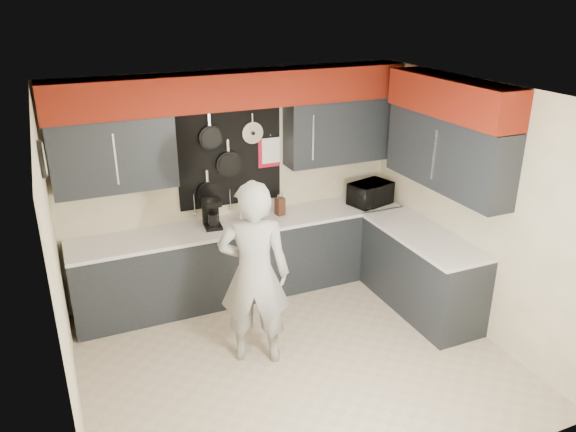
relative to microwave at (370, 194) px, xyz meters
name	(u,v)px	position (x,y,z in m)	size (l,w,h in m)	color
ground	(296,360)	(-1.62, -1.36, -1.06)	(4.00, 4.00, 0.00)	#C1B196
back_wall_assembly	(237,125)	(-1.61, 0.24, 0.95)	(4.00, 0.36, 2.60)	#F2E6BB
right_wall_assembly	(452,143)	(0.24, -1.10, 0.88)	(0.36, 3.50, 2.60)	#F2E6BB
left_wall_assembly	(59,278)	(-3.61, -1.35, 0.28)	(0.05, 3.50, 2.60)	#F2E6BB
base_cabinets	(294,262)	(-1.13, -0.23, -0.60)	(3.95, 2.20, 0.92)	black
microwave	(370,194)	(0.00, 0.00, 0.00)	(0.50, 0.34, 0.28)	black
knife_block	(280,206)	(-1.15, 0.12, -0.03)	(0.10, 0.10, 0.21)	#351610
utensil_crock	(245,216)	(-1.61, 0.05, -0.05)	(0.13, 0.13, 0.17)	white
coffee_maker	(212,212)	(-1.99, 0.09, 0.04)	(0.21, 0.24, 0.34)	black
person	(254,274)	(-1.95, -1.15, -0.13)	(0.68, 0.44, 1.85)	#A3A3A1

